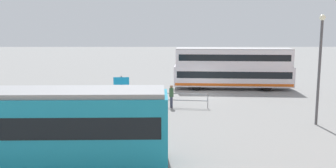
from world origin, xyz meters
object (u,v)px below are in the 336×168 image
(tram_yellow, at_px, (13,127))
(info_sign, at_px, (121,86))
(double_decker_bus, at_px, (233,68))
(street_lamp, at_px, (320,61))
(pedestrian_near_railing, at_px, (171,95))

(tram_yellow, height_order, info_sign, tram_yellow)
(double_decker_bus, xyz_separation_m, street_lamp, (-2.85, 13.19, 1.89))
(info_sign, bearing_deg, street_lamp, 160.06)
(double_decker_bus, xyz_separation_m, pedestrian_near_railing, (5.99, 8.40, -1.04))
(double_decker_bus, distance_m, info_sign, 12.96)
(info_sign, xyz_separation_m, street_lamp, (-12.49, 4.53, 2.22))
(info_sign, bearing_deg, pedestrian_near_railing, -175.92)
(tram_yellow, relative_size, info_sign, 5.45)
(tram_yellow, bearing_deg, pedestrian_near_railing, -121.07)
(tram_yellow, height_order, pedestrian_near_railing, tram_yellow)
(double_decker_bus, relative_size, pedestrian_near_railing, 6.67)
(tram_yellow, xyz_separation_m, pedestrian_near_railing, (-6.92, -11.49, -0.74))
(double_decker_bus, relative_size, street_lamp, 1.70)
(pedestrian_near_railing, bearing_deg, tram_yellow, 58.93)
(street_lamp, bearing_deg, tram_yellow, 23.01)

